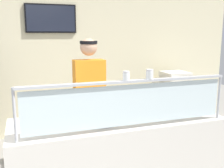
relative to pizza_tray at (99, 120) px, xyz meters
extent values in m
cube|color=beige|center=(0.21, 2.38, 0.38)|extent=(6.57, 0.08, 2.70)
cube|color=black|center=(-0.18, 2.31, 1.11)|extent=(0.86, 0.04, 0.48)
cube|color=#1E2333|center=(-0.18, 2.29, 1.11)|extent=(0.81, 0.01, 0.43)
cube|color=silver|center=(0.21, 0.03, -0.49)|extent=(2.17, 0.75, 0.95)
cylinder|color=#B2B5BC|center=(-0.77, -0.29, 0.21)|extent=(0.02, 0.02, 0.46)
cylinder|color=#B2B5BC|center=(1.20, -0.29, 0.21)|extent=(0.02, 0.02, 0.46)
cube|color=silver|center=(0.21, -0.29, 0.21)|extent=(1.91, 0.01, 0.38)
cube|color=#B2B5BC|center=(0.21, -0.29, 0.43)|extent=(1.97, 0.06, 0.02)
cylinder|color=#9EA0A8|center=(0.00, 0.00, -0.01)|extent=(0.42, 0.42, 0.01)
cylinder|color=tan|center=(0.00, 0.00, 0.00)|extent=(0.39, 0.39, 0.02)
cylinder|color=gold|center=(0.00, 0.00, 0.02)|extent=(0.34, 0.34, 0.01)
cube|color=#ADAFB7|center=(-0.03, -0.02, 0.02)|extent=(0.15, 0.29, 0.01)
cylinder|color=white|center=(0.17, -0.29, 0.47)|extent=(0.06, 0.06, 0.07)
cylinder|color=white|center=(0.17, -0.29, 0.46)|extent=(0.05, 0.05, 0.04)
cylinder|color=silver|center=(0.17, -0.29, 0.51)|extent=(0.06, 0.06, 0.02)
cylinder|color=white|center=(0.40, -0.29, 0.48)|extent=(0.07, 0.07, 0.07)
cylinder|color=red|center=(0.40, -0.29, 0.47)|extent=(0.06, 0.06, 0.05)
cylinder|color=silver|center=(0.40, -0.29, 0.52)|extent=(0.06, 0.06, 0.02)
cylinder|color=#23232D|center=(-0.02, 0.74, -0.49)|extent=(0.13, 0.13, 0.95)
cylinder|color=#23232D|center=(0.20, 0.74, -0.49)|extent=(0.13, 0.13, 0.95)
cube|color=orange|center=(0.09, 0.74, 0.26)|extent=(0.38, 0.21, 0.55)
sphere|color=tan|center=(0.09, 0.74, 0.69)|extent=(0.21, 0.21, 0.21)
cylinder|color=black|center=(0.09, 0.74, 0.75)|extent=(0.21, 0.21, 0.04)
cylinder|color=tan|center=(0.27, 0.52, 0.16)|extent=(0.08, 0.34, 0.08)
cube|color=#B7BABF|center=(2.06, 1.89, -0.53)|extent=(0.70, 0.55, 0.88)
cube|color=silver|center=(2.07, 1.89, -0.06)|extent=(0.47, 0.47, 0.04)
cube|color=silver|center=(2.05, 1.89, -0.02)|extent=(0.47, 0.47, 0.04)
cube|color=silver|center=(2.08, 1.89, 0.03)|extent=(0.49, 0.49, 0.04)
cube|color=silver|center=(2.08, 1.89, 0.07)|extent=(0.49, 0.49, 0.04)
cube|color=silver|center=(2.07, 1.89, 0.12)|extent=(0.48, 0.48, 0.04)
camera|label=1|loc=(-0.70, -2.41, 0.84)|focal=42.14mm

